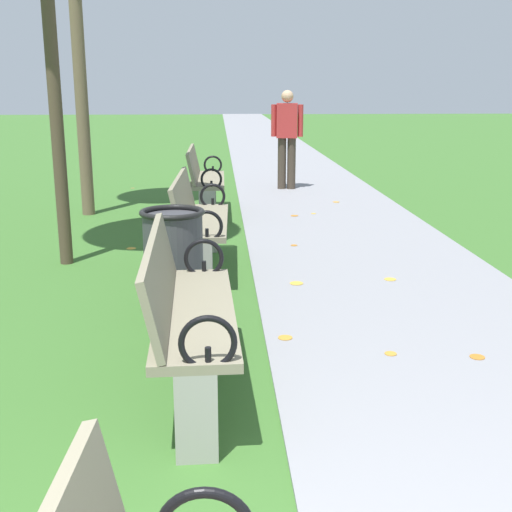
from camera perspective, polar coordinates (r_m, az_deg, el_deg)
The scene contains 7 objects.
paved_walkway at distance 18.87m, azimuth 1.24°, elevation 9.31°, with size 2.33×44.00×0.02m, color gray.
park_bench_2 at distance 3.78m, azimuth -6.06°, elevation -4.70°, with size 0.52×1.61×0.90m.
park_bench_3 at distance 6.26m, azimuth -4.99°, elevation 3.06°, with size 0.51×1.61×0.90m.
park_bench_4 at distance 9.04m, azimuth -4.50°, elevation 6.60°, with size 0.48×1.60×0.90m.
pedestrian_walking at distance 11.18m, azimuth 2.68°, elevation 10.42°, with size 0.53×0.27×1.62m.
trash_bin at distance 4.98m, azimuth -7.09°, elevation -0.73°, with size 0.48×0.48×0.84m.
scattered_leaves at distance 5.55m, azimuth -1.44°, elevation -3.43°, with size 3.60×12.04×0.02m.
Camera 1 is at (-0.31, -0.73, 1.72)m, focal length 46.50 mm.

